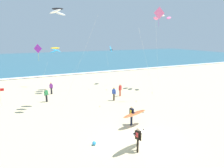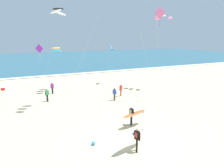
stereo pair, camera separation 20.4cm
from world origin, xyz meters
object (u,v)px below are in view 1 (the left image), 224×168
object	(u,v)px
kite_delta_cobalt_far	(111,49)
kite_arc_charcoal_high	(58,12)
surfer_lead	(133,114)
surfer_trailing	(136,136)
beach_ball	(94,143)
bystander_blue_top	(114,94)
bystander_red_top	(120,90)
kite_arc_golden_mid	(55,50)
lifeguard_flag	(1,96)
bystander_purple_top	(51,88)
kite_diamond_violet_near	(38,50)
bystander_green_top	(46,95)
kite_diamond_rose_distant	(158,16)
kite_arc_ivory_low	(162,17)

from	to	relation	value
kite_delta_cobalt_far	kite_arc_charcoal_high	size ratio (longest dim) A/B	0.59
surfer_lead	surfer_trailing	xyz separation A→B (m)	(-1.82, -3.43, -0.00)
beach_ball	bystander_blue_top	bearing A→B (deg)	56.94
bystander_red_top	kite_arc_charcoal_high	bearing A→B (deg)	-171.40
kite_arc_golden_mid	lifeguard_flag	world-z (taller)	kite_arc_golden_mid
bystander_blue_top	kite_arc_charcoal_high	bearing A→B (deg)	178.03
bystander_blue_top	beach_ball	bearing A→B (deg)	-123.06
surfer_lead	bystander_red_top	bearing A→B (deg)	70.03
bystander_purple_top	bystander_blue_top	xyz separation A→B (m)	(6.27, -5.98, 0.00)
kite_delta_cobalt_far	kite_arc_golden_mid	bearing A→B (deg)	-172.53
surfer_lead	kite_diamond_violet_near	distance (m)	19.34
bystander_green_top	lifeguard_flag	xyz separation A→B (m)	(-4.62, 0.23, 0.45)
kite_diamond_violet_near	beach_ball	distance (m)	20.41
bystander_purple_top	lifeguard_flag	distance (m)	6.38
kite_arc_charcoal_high	bystander_blue_top	world-z (taller)	kite_arc_charcoal_high
beach_ball	bystander_purple_top	bearing A→B (deg)	92.61
lifeguard_flag	beach_ball	bearing A→B (deg)	-61.57
bystander_red_top	kite_diamond_violet_near	bearing A→B (deg)	131.49
kite_delta_cobalt_far	kite_diamond_rose_distant	distance (m)	11.00
kite_diamond_violet_near	kite_arc_ivory_low	size ratio (longest dim) A/B	0.62
kite_diamond_rose_distant	bystander_purple_top	size ratio (longest dim) A/B	6.64
surfer_trailing	bystander_blue_top	bearing A→B (deg)	72.25
kite_arc_golden_mid	lifeguard_flag	bearing A→B (deg)	-148.14
bystander_green_top	bystander_purple_top	distance (m)	3.33
bystander_purple_top	kite_diamond_rose_distant	bearing A→B (deg)	-35.91
bystander_blue_top	lifeguard_flag	xyz separation A→B (m)	(-11.92, 3.04, 0.45)
kite_arc_ivory_low	bystander_green_top	world-z (taller)	kite_arc_ivory_low
kite_delta_cobalt_far	bystander_green_top	bearing A→B (deg)	-152.85
kite_arc_ivory_low	beach_ball	size ratio (longest dim) A/B	36.68
surfer_trailing	kite_arc_charcoal_high	xyz separation A→B (m)	(-2.60, 10.60, 8.71)
surfer_trailing	bystander_blue_top	xyz separation A→B (m)	(3.33, 10.40, -0.24)
kite_delta_cobalt_far	bystander_green_top	world-z (taller)	kite_delta_cobalt_far
bystander_green_top	bystander_purple_top	xyz separation A→B (m)	(1.03, 3.16, 0.00)
kite_arc_ivory_low	surfer_trailing	bearing A→B (deg)	-132.22
lifeguard_flag	kite_diamond_violet_near	bearing A→B (deg)	58.66
kite_arc_golden_mid	beach_ball	distance (m)	16.74
kite_diamond_violet_near	kite_diamond_rose_distant	world-z (taller)	kite_diamond_rose_distant
bystander_blue_top	bystander_red_top	world-z (taller)	same
bystander_green_top	bystander_purple_top	size ratio (longest dim) A/B	1.00
bystander_purple_top	bystander_red_top	bearing A→B (deg)	-30.85
beach_ball	kite_diamond_rose_distant	bearing A→B (deg)	33.88
bystander_purple_top	kite_arc_golden_mid	bearing A→B (deg)	49.63
surfer_trailing	kite_diamond_violet_near	bearing A→B (deg)	99.88
surfer_trailing	beach_ball	world-z (taller)	surfer_trailing
kite_arc_ivory_low	beach_ball	bearing A→B (deg)	-141.36
kite_delta_cobalt_far	kite_arc_ivory_low	world-z (taller)	kite_arc_ivory_low
kite_arc_ivory_low	beach_ball	xyz separation A→B (m)	(-14.18, -11.34, -9.79)
kite_diamond_rose_distant	bystander_purple_top	distance (m)	15.93
surfer_trailing	kite_arc_ivory_low	bearing A→B (deg)	47.78
surfer_lead	bystander_green_top	bearing A→B (deg)	120.64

